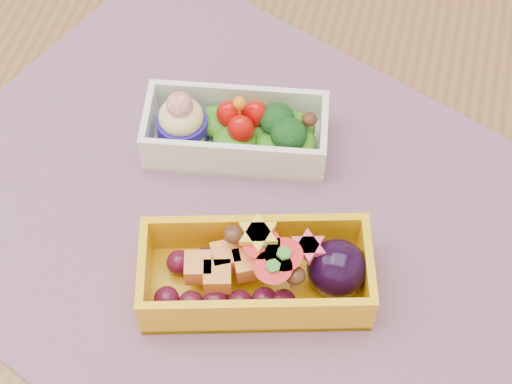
% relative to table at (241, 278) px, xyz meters
% --- Properties ---
extents(table, '(1.20, 0.80, 0.75)m').
position_rel_table_xyz_m(table, '(0.00, 0.00, 0.00)').
color(table, brown).
rests_on(table, ground).
extents(placemat, '(0.63, 0.57, 0.00)m').
position_rel_table_xyz_m(placemat, '(0.00, 0.00, 0.10)').
color(placemat, gray).
rests_on(placemat, table).
extents(bento_white, '(0.16, 0.09, 0.06)m').
position_rel_table_xyz_m(bento_white, '(-0.02, 0.07, 0.12)').
color(bento_white, white).
rests_on(bento_white, placemat).
extents(bento_yellow, '(0.18, 0.12, 0.06)m').
position_rel_table_xyz_m(bento_yellow, '(0.03, -0.05, 0.13)').
color(bento_yellow, '#ECA90C').
rests_on(bento_yellow, placemat).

